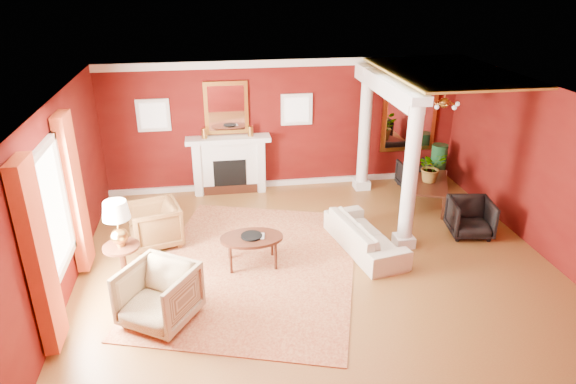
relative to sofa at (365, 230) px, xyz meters
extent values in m
plane|color=brown|center=(-0.96, -0.30, -0.38)|extent=(8.00, 8.00, 0.00)
cube|color=#5C120C|center=(-0.96, 3.20, 1.07)|extent=(8.00, 0.04, 2.90)
cube|color=#5C120C|center=(-0.96, -3.80, 1.07)|extent=(8.00, 0.04, 2.90)
cube|color=#5C120C|center=(-4.96, -0.30, 1.07)|extent=(0.04, 7.00, 2.90)
cube|color=#5C120C|center=(3.04, -0.30, 1.07)|extent=(0.04, 7.00, 2.90)
cube|color=white|center=(-0.96, -0.30, 2.52)|extent=(8.00, 7.00, 0.04)
cube|color=white|center=(-2.26, 3.03, 0.22)|extent=(1.60, 0.34, 1.20)
cube|color=black|center=(-2.26, 2.86, 0.07)|extent=(0.72, 0.03, 0.70)
cube|color=black|center=(-2.26, 2.86, -0.28)|extent=(1.20, 0.05, 0.20)
cube|color=white|center=(-2.26, 2.99, 0.86)|extent=(1.85, 0.42, 0.10)
cube|color=white|center=(-2.96, 3.00, 0.22)|extent=(0.16, 0.40, 1.20)
cube|color=white|center=(-1.56, 3.00, 0.22)|extent=(0.16, 0.40, 1.20)
cube|color=gold|center=(-2.26, 3.16, 1.52)|extent=(0.95, 0.06, 1.15)
cube|color=white|center=(-2.26, 3.13, 1.52)|extent=(0.78, 0.02, 0.98)
cube|color=white|center=(-3.81, 3.17, 1.42)|extent=(0.70, 0.06, 0.70)
cube|color=white|center=(-3.81, 3.14, 1.42)|extent=(0.54, 0.02, 0.54)
cube|color=white|center=(-0.71, 3.17, 1.42)|extent=(0.70, 0.06, 0.70)
cube|color=white|center=(-0.71, 3.14, 1.42)|extent=(0.54, 0.02, 0.54)
cube|color=white|center=(-4.94, -0.90, 1.17)|extent=(0.03, 1.30, 1.70)
cube|color=white|center=(-4.91, -1.60, 1.17)|extent=(0.08, 0.10, 1.90)
cube|color=white|center=(-4.91, -0.20, 1.17)|extent=(0.08, 0.10, 1.90)
cube|color=#B83D1F|center=(-4.84, -1.90, 1.02)|extent=(0.18, 0.55, 2.60)
cube|color=#B83D1F|center=(-4.84, 0.10, 1.02)|extent=(0.18, 0.55, 2.60)
cube|color=white|center=(0.74, 0.00, -0.28)|extent=(0.34, 0.34, 0.20)
cylinder|color=white|center=(0.74, 0.00, 1.07)|extent=(0.26, 0.26, 2.50)
cube|color=white|center=(0.74, 0.00, 2.34)|extent=(0.36, 0.36, 0.16)
cube|color=white|center=(0.74, 2.70, -0.28)|extent=(0.34, 0.34, 0.20)
cylinder|color=white|center=(0.74, 2.70, 1.07)|extent=(0.26, 0.26, 2.50)
cube|color=white|center=(0.74, 2.70, 2.34)|extent=(0.36, 0.36, 0.16)
cube|color=white|center=(0.74, 1.60, 2.24)|extent=(0.30, 3.20, 0.32)
cube|color=gold|center=(1.89, 1.45, 2.49)|extent=(2.30, 3.40, 0.04)
cube|color=gold|center=(1.94, 3.16, 1.17)|extent=(1.30, 0.06, 1.70)
cube|color=white|center=(1.94, 3.13, 1.17)|extent=(1.10, 0.02, 1.50)
cylinder|color=#B68539|center=(1.94, 1.50, 2.19)|extent=(0.02, 0.02, 0.65)
sphere|color=#B68539|center=(1.94, 1.50, 1.87)|extent=(0.20, 0.20, 0.20)
sphere|color=beige|center=(2.22, 1.50, 1.84)|extent=(0.09, 0.09, 0.09)
sphere|color=beige|center=(2.03, 1.77, 1.84)|extent=(0.09, 0.09, 0.09)
sphere|color=beige|center=(1.72, 1.67, 1.84)|extent=(0.09, 0.09, 0.09)
sphere|color=beige|center=(1.72, 1.34, 1.84)|extent=(0.09, 0.09, 0.09)
sphere|color=beige|center=(2.03, 1.24, 1.84)|extent=(0.09, 0.09, 0.09)
cube|color=white|center=(-0.96, 3.16, 2.44)|extent=(8.00, 0.08, 0.16)
cube|color=white|center=(-0.96, 3.16, -0.32)|extent=(8.00, 0.08, 0.12)
cube|color=maroon|center=(-2.03, -0.29, -0.37)|extent=(4.52, 5.24, 0.02)
imported|color=beige|center=(0.00, 0.00, 0.00)|extent=(0.94, 2.02, 0.76)
imported|color=black|center=(-3.73, 0.79, 0.06)|extent=(0.99, 1.03, 0.88)
imported|color=tan|center=(-3.51, -1.53, 0.10)|extent=(1.26, 1.24, 0.96)
cylinder|color=black|center=(-2.06, -0.21, 0.13)|extent=(1.07, 1.07, 0.05)
cylinder|color=black|center=(-2.43, -0.44, -0.14)|extent=(0.05, 0.05, 0.48)
cylinder|color=black|center=(-1.68, -0.44, -0.14)|extent=(0.05, 0.05, 0.48)
cylinder|color=black|center=(-2.43, 0.03, -0.14)|extent=(0.05, 0.05, 0.48)
cylinder|color=black|center=(-1.68, 0.03, -0.14)|extent=(0.05, 0.05, 0.48)
imported|color=black|center=(-2.00, -0.21, 0.27)|extent=(0.16, 0.04, 0.22)
cylinder|color=black|center=(-4.14, -0.42, -0.36)|extent=(0.42, 0.42, 0.04)
cylinder|color=black|center=(-4.14, -0.42, -0.05)|extent=(0.10, 0.10, 0.65)
cylinder|color=black|center=(-4.14, -0.42, 0.27)|extent=(0.58, 0.58, 0.04)
sphere|color=#B68539|center=(-4.14, -0.42, 0.46)|extent=(0.27, 0.27, 0.27)
cylinder|color=#B68539|center=(-4.14, -0.42, 0.66)|extent=(0.03, 0.03, 0.29)
cone|color=beige|center=(-4.14, -0.42, 0.92)|extent=(0.42, 0.42, 0.29)
imported|color=black|center=(1.87, 1.65, 0.04)|extent=(1.07, 1.59, 0.84)
imported|color=black|center=(2.12, 0.22, 0.01)|extent=(0.86, 0.82, 0.78)
imported|color=black|center=(1.94, 2.51, -0.03)|extent=(0.70, 0.66, 0.70)
sphere|color=#14401F|center=(2.54, 2.65, -0.19)|extent=(0.41, 0.41, 0.41)
cylinder|color=#14401F|center=(2.54, 2.65, 0.11)|extent=(0.37, 0.37, 0.97)
imported|color=#26591E|center=(1.91, 1.66, 0.71)|extent=(0.69, 0.74, 0.51)
camera|label=1|loc=(-2.65, -7.79, 4.33)|focal=32.00mm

